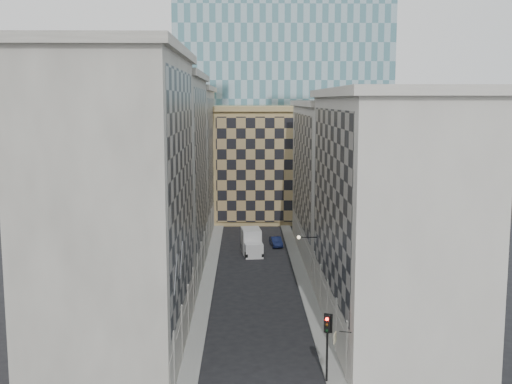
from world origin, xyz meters
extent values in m
cube|color=gray|center=(-5.25, 30.00, 0.07)|extent=(1.50, 100.00, 0.15)
cube|color=gray|center=(5.25, 30.00, 0.07)|extent=(1.50, 100.00, 0.15)
cube|color=gray|center=(-11.00, 11.00, 11.50)|extent=(10.00, 22.00, 23.00)
cube|color=gray|center=(-6.12, 11.00, 13.00)|extent=(0.25, 19.36, 18.00)
cube|color=gray|center=(-6.20, 11.00, 1.60)|extent=(0.45, 21.12, 3.20)
cube|color=gray|center=(-11.00, 11.00, 23.35)|extent=(10.80, 22.80, 0.70)
cylinder|color=gray|center=(-6.35, 2.75, 2.20)|extent=(0.90, 0.90, 4.40)
cylinder|color=gray|center=(-6.35, 8.25, 2.20)|extent=(0.90, 0.90, 4.40)
cylinder|color=gray|center=(-6.35, 13.75, 2.20)|extent=(0.90, 0.90, 4.40)
cylinder|color=gray|center=(-6.35, 19.25, 2.20)|extent=(0.90, 0.90, 4.40)
cube|color=gray|center=(-11.00, 33.00, 11.00)|extent=(10.00, 22.00, 22.00)
cube|color=gray|center=(-6.12, 33.00, 12.50)|extent=(0.25, 19.36, 17.00)
cube|color=gray|center=(-6.20, 33.00, 1.60)|extent=(0.45, 21.12, 3.20)
cube|color=gray|center=(-11.00, 33.00, 22.35)|extent=(10.80, 22.80, 0.70)
cylinder|color=gray|center=(-6.35, 24.75, 2.20)|extent=(0.90, 0.90, 4.40)
cylinder|color=gray|center=(-6.35, 30.25, 2.20)|extent=(0.90, 0.90, 4.40)
cylinder|color=gray|center=(-6.35, 35.75, 2.20)|extent=(0.90, 0.90, 4.40)
cylinder|color=gray|center=(-6.35, 41.25, 2.20)|extent=(0.90, 0.90, 4.40)
cube|color=gray|center=(-11.00, 55.00, 10.50)|extent=(10.00, 22.00, 21.00)
cube|color=gray|center=(-6.12, 55.00, 12.00)|extent=(0.25, 19.36, 16.00)
cube|color=gray|center=(-6.20, 55.00, 1.60)|extent=(0.45, 21.12, 3.20)
cube|color=gray|center=(-11.00, 55.00, 21.35)|extent=(10.80, 22.80, 0.70)
cylinder|color=gray|center=(-6.35, 46.75, 2.20)|extent=(0.90, 0.90, 4.40)
cylinder|color=gray|center=(-6.35, 52.25, 2.20)|extent=(0.90, 0.90, 4.40)
cylinder|color=gray|center=(-6.35, 57.75, 2.20)|extent=(0.90, 0.90, 4.40)
cylinder|color=gray|center=(-6.35, 63.25, 2.20)|extent=(0.90, 0.90, 4.40)
cube|color=#B6B1A6|center=(11.00, 15.00, 10.00)|extent=(10.00, 26.00, 20.00)
cube|color=gray|center=(6.12, 15.00, 11.50)|extent=(0.25, 22.88, 15.00)
cube|color=#B6B1A6|center=(6.20, 15.00, 1.60)|extent=(0.45, 24.96, 3.20)
cube|color=#B6B1A6|center=(11.00, 15.00, 20.35)|extent=(10.80, 26.80, 0.70)
cylinder|color=#B6B1A6|center=(6.35, 4.60, 2.20)|extent=(0.90, 0.90, 4.40)
cylinder|color=#B6B1A6|center=(6.35, 9.80, 2.20)|extent=(0.90, 0.90, 4.40)
cylinder|color=#B6B1A6|center=(6.35, 15.00, 2.20)|extent=(0.90, 0.90, 4.40)
cylinder|color=#B6B1A6|center=(6.35, 20.20, 2.20)|extent=(0.90, 0.90, 4.40)
cylinder|color=#B6B1A6|center=(6.35, 25.40, 2.20)|extent=(0.90, 0.90, 4.40)
cube|color=#B6B1A6|center=(11.00, 42.00, 9.50)|extent=(10.00, 28.00, 19.00)
cube|color=gray|center=(6.12, 42.00, 11.00)|extent=(0.25, 24.64, 14.00)
cube|color=#B6B1A6|center=(6.20, 42.00, 1.60)|extent=(0.45, 26.88, 3.20)
cube|color=#B6B1A6|center=(11.00, 42.00, 19.35)|extent=(10.80, 28.80, 0.70)
cube|color=tan|center=(2.00, 68.00, 9.00)|extent=(16.00, 14.00, 18.00)
cube|color=tan|center=(2.00, 60.90, 9.00)|extent=(15.20, 0.25, 16.50)
cube|color=tan|center=(2.00, 68.00, 18.40)|extent=(16.80, 14.80, 0.80)
cube|color=#302A25|center=(0.00, 82.00, 14.00)|extent=(6.00, 6.00, 28.00)
cube|color=#302A25|center=(0.00, 82.00, 28.70)|extent=(7.00, 7.00, 1.40)
cylinder|color=gray|center=(-5.90, 4.00, 8.00)|extent=(0.10, 2.33, 2.33)
cylinder|color=gray|center=(-5.90, 8.00, 8.00)|extent=(0.10, 2.33, 2.33)
cylinder|color=black|center=(5.10, 24.00, 6.20)|extent=(1.80, 0.08, 0.08)
sphere|color=#FFE5B2|center=(4.20, 24.00, 6.20)|extent=(0.36, 0.36, 0.36)
cylinder|color=black|center=(4.55, 4.27, 1.92)|extent=(0.16, 0.16, 3.55)
cube|color=black|center=(4.55, 4.27, 4.31)|extent=(0.46, 0.42, 1.22)
cube|color=black|center=(4.62, 4.46, 4.31)|extent=(0.59, 0.26, 1.39)
sphere|color=#FF0C07|center=(4.49, 4.11, 4.72)|extent=(0.22, 0.22, 0.22)
sphere|color=#331E05|center=(4.49, 4.11, 4.31)|extent=(0.22, 0.22, 0.22)
sphere|color=black|center=(4.49, 4.11, 3.90)|extent=(0.22, 0.22, 0.22)
cube|color=silver|center=(-0.06, 40.92, 0.92)|extent=(2.49, 2.67, 1.83)
cube|color=silver|center=(-0.34, 43.56, 1.58)|extent=(2.72, 3.89, 3.16)
cylinder|color=black|center=(-0.99, 40.01, 0.46)|extent=(0.40, 0.94, 0.92)
cylinder|color=black|center=(1.04, 40.22, 0.46)|extent=(0.40, 0.94, 0.92)
cylinder|color=black|center=(-1.48, 44.66, 0.46)|extent=(0.40, 0.94, 0.92)
cylinder|color=black|center=(0.54, 44.88, 0.46)|extent=(0.40, 0.94, 0.92)
imported|color=#0F1738|center=(3.10, 47.00, 0.65)|extent=(1.82, 4.06, 1.29)
cylinder|color=black|center=(5.60, 3.00, 4.20)|extent=(0.78, 0.33, 0.06)
cube|color=tan|center=(4.90, 3.00, 3.80)|extent=(0.29, 0.69, 0.71)
camera|label=1|loc=(-1.21, -38.38, 19.70)|focal=45.00mm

